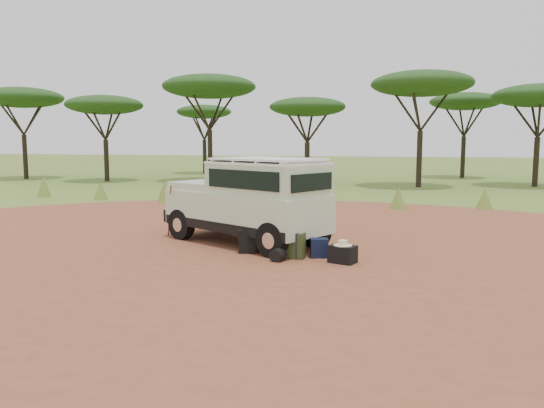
% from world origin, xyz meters
% --- Properties ---
extents(ground, '(140.00, 140.00, 0.00)m').
position_xyz_m(ground, '(0.00, 0.00, 0.00)').
color(ground, olive).
rests_on(ground, ground).
extents(dirt_clearing, '(23.00, 23.00, 0.01)m').
position_xyz_m(dirt_clearing, '(0.00, 0.00, 0.00)').
color(dirt_clearing, '#974C31').
rests_on(dirt_clearing, ground).
extents(grass_fringe, '(36.60, 1.60, 0.90)m').
position_xyz_m(grass_fringe, '(0.12, 8.67, 0.40)').
color(grass_fringe, olive).
rests_on(grass_fringe, ground).
extents(acacia_treeline, '(46.70, 13.20, 6.26)m').
position_xyz_m(acacia_treeline, '(0.75, 19.81, 4.87)').
color(acacia_treeline, black).
rests_on(acacia_treeline, ground).
extents(safari_vehicle, '(4.46, 3.48, 2.05)m').
position_xyz_m(safari_vehicle, '(-0.40, 0.98, 0.99)').
color(safari_vehicle, beige).
rests_on(safari_vehicle, ground).
extents(walking_staff, '(0.34, 0.47, 1.34)m').
position_xyz_m(walking_staff, '(-2.62, 1.36, 0.67)').
color(walking_staff, '#5E2016').
rests_on(walking_staff, ground).
extents(backpack_black, '(0.43, 0.35, 0.52)m').
position_xyz_m(backpack_black, '(-0.17, -0.00, 0.26)').
color(backpack_black, black).
rests_on(backpack_black, ground).
extents(backpack_navy, '(0.48, 0.39, 0.55)m').
position_xyz_m(backpack_navy, '(0.83, -0.26, 0.28)').
color(backpack_navy, '#101A34').
rests_on(backpack_navy, ground).
extents(backpack_olive, '(0.41, 0.31, 0.54)m').
position_xyz_m(backpack_olive, '(0.95, -0.30, 0.27)').
color(backpack_olive, '#363E1C').
rests_on(backpack_olive, ground).
extents(duffel_navy, '(0.42, 0.36, 0.41)m').
position_xyz_m(duffel_navy, '(1.42, -0.10, 0.20)').
color(duffel_navy, '#101A34').
rests_on(duffel_navy, ground).
extents(hard_case, '(0.60, 0.51, 0.36)m').
position_xyz_m(hard_case, '(1.95, -0.48, 0.18)').
color(hard_case, black).
rests_on(hard_case, ground).
extents(stuff_sack, '(0.34, 0.34, 0.27)m').
position_xyz_m(stuff_sack, '(0.66, -0.65, 0.14)').
color(stuff_sack, black).
rests_on(stuff_sack, ground).
extents(safari_hat, '(0.37, 0.37, 0.11)m').
position_xyz_m(safari_hat, '(1.95, -0.48, 0.40)').
color(safari_hat, beige).
rests_on(safari_hat, hard_case).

